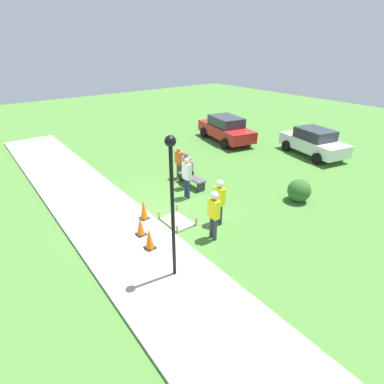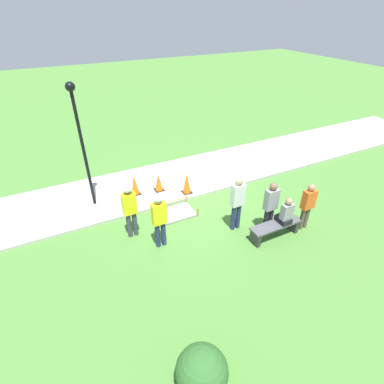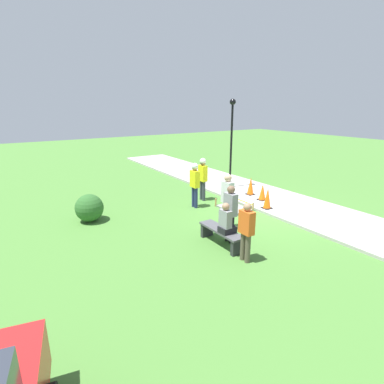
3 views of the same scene
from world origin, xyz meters
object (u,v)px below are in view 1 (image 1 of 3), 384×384
Objects in this scene: person_seated_on_bench at (189,168)px; park_bench at (191,179)px; worker_assistant at (214,211)px; bystander_in_orange_shirt at (179,161)px; bystander_in_gray_shirt at (187,175)px; parked_car_red at (226,129)px; worker_supervisor at (219,198)px; traffic_cone_near_patch at (144,209)px; bystander_in_white_shirt at (186,168)px; traffic_cone_far_patch at (140,226)px; traffic_cone_sidewalk_edge at (149,238)px; lamppost_near at (172,191)px; parked_car_white at (314,142)px.

park_bench is at bearing -10.85° from person_seated_on_bench.
worker_assistant is 5.32m from bystander_in_orange_shirt.
parked_car_red is (-5.12, 7.11, -0.21)m from bystander_in_gray_shirt.
worker_supervisor is 0.99× the size of worker_assistant.
bystander_in_orange_shirt reaches higher than person_seated_on_bench.
bystander_in_white_shirt reaches higher than traffic_cone_near_patch.
traffic_cone_near_patch is at bearing -77.93° from bystander_in_gray_shirt.
traffic_cone_near_patch is 1.19× the size of traffic_cone_far_patch.
traffic_cone_near_patch reaches higher than traffic_cone_sidewalk_edge.
traffic_cone_sidewalk_edge is 0.43× the size of worker_supervisor.
person_seated_on_bench is 0.56× the size of bystander_in_orange_shirt.
park_bench is 7.57m from parked_car_red.
parked_car_red is (-4.28, 6.23, 0.51)m from park_bench.
traffic_cone_near_patch is at bearing -47.78° from parked_car_red.
lamppost_near is at bearing -4.59° from traffic_cone_far_patch.
bystander_in_gray_shirt reaches higher than bystander_in_orange_shirt.
traffic_cone_near_patch is 0.20× the size of lamppost_near.
traffic_cone_sidewalk_edge reaches higher than traffic_cone_far_patch.
parked_car_white is at bearing 105.32° from worker_assistant.
lamppost_near is (5.64, -4.17, 1.87)m from bystander_in_orange_shirt.
bystander_in_orange_shirt is 0.87× the size of bystander_in_gray_shirt.
parked_car_white reaches higher than park_bench.
worker_assistant is at bearing -52.90° from worker_supervisor.
person_seated_on_bench is 0.83m from bystander_in_orange_shirt.
traffic_cone_sidewalk_edge is at bearing -23.85° from traffic_cone_near_patch.
parked_car_red is at bearing 124.54° from park_bench.
parked_car_white is (1.24, 8.36, -0.03)m from person_seated_on_bench.
bystander_in_orange_shirt reaches higher than parked_car_white.
traffic_cone_near_patch is at bearing -75.38° from parked_car_white.
traffic_cone_far_patch is at bearing -65.59° from bystander_in_gray_shirt.
traffic_cone_far_patch is at bearing -71.49° from parked_car_white.
traffic_cone_far_patch is 0.14× the size of parked_car_red.
bystander_in_white_shirt is at bearing 156.41° from worker_assistant.
lamppost_near is at bearing -61.28° from parked_car_white.
parked_car_white is (0.95, 8.74, -0.18)m from bystander_in_white_shirt.
traffic_cone_far_patch is 0.77× the size of person_seated_on_bench.
traffic_cone_sidewalk_edge reaches higher than park_bench.
worker_assistant is 1.14× the size of bystander_in_orange_shirt.
worker_supervisor reaches higher than parked_car_red.
lamppost_near is (2.34, -0.19, 2.33)m from traffic_cone_far_patch.
lamppost_near reaches higher than traffic_cone_near_patch.
park_bench is 0.37× the size of parked_car_white.
worker_supervisor is at bearing -16.23° from bystander_in_orange_shirt.
traffic_cone_near_patch is 2.54m from bystander_in_gray_shirt.
person_seated_on_bench is 1.46m from bystander_in_gray_shirt.
worker_supervisor is 3.63m from lamppost_near.
bystander_in_white_shirt is 6.17m from lamppost_near.
bystander_in_white_shirt is 0.35× the size of parked_car_red.
traffic_cone_far_patch is 0.39× the size of bystander_in_white_shirt.
bystander_in_orange_shirt is 0.39× the size of lamppost_near.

